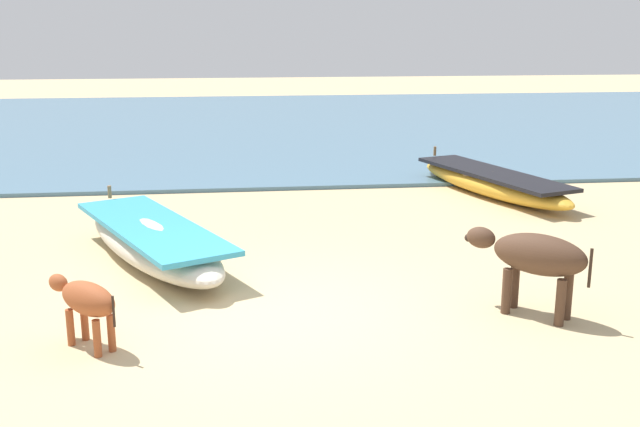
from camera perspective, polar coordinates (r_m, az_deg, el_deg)
name	(u,v)px	position (r m, az deg, el deg)	size (l,w,h in m)	color
ground	(279,313)	(8.76, -3.14, -7.58)	(80.00, 80.00, 0.00)	tan
sea_water	(245,125)	(24.93, -5.71, 6.71)	(60.00, 20.00, 0.08)	slate
fishing_boat_0	(153,241)	(10.81, -12.62, -2.04)	(2.78, 4.24, 0.74)	beige
fishing_boat_1	(492,182)	(15.02, 12.94, 2.33)	(2.27, 4.50, 0.67)	gold
cow_adult_dark	(535,257)	(8.81, 16.01, -3.19)	(1.26, 1.21, 0.97)	#4C3323
calf_far_rust	(86,300)	(8.05, -17.36, -6.33)	(0.90, 0.91, 0.71)	#9E4C28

